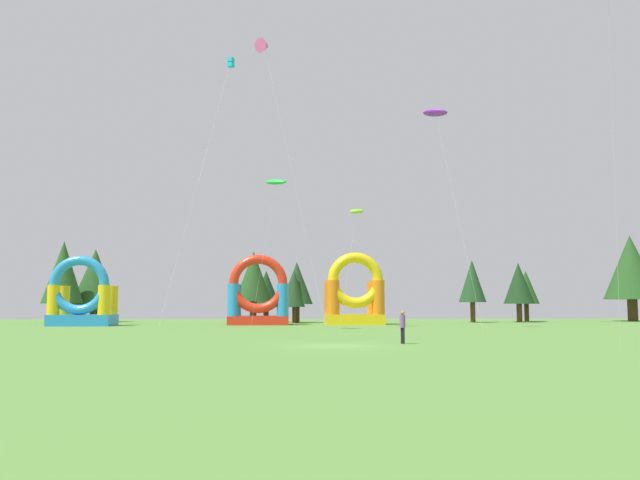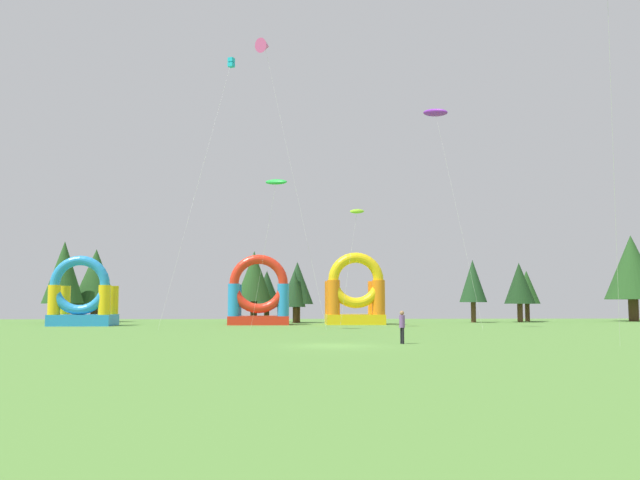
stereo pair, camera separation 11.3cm
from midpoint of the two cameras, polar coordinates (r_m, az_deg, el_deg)
The scene contains 20 objects.
ground_plane at distance 35.46m, azimuth 1.22°, elevation -9.01°, with size 120.00×120.00×0.00m, color #548438.
kite_lime_parafoil at distance 62.92m, azimuth 3.10°, elevation 2.44°, with size 2.76×2.69×11.25m.
kite_pink_delta at distance 65.37m, azimuth -4.79°, elevation 16.13°, with size 6.49×5.46×27.02m.
kite_green_parafoil at distance 56.74m, azimuth -3.83°, elevation 4.95°, with size 3.26×2.63×12.86m.
kite_purple_parafoil at distance 62.16m, azimuth 9.73°, elevation 10.62°, with size 4.26×4.39×19.94m.
kite_cyan_box at distance 73.04m, azimuth -7.69°, elevation 14.63°, with size 5.57×10.06×27.87m.
person_left_edge at distance 37.44m, azimuth 6.96°, elevation -7.13°, with size 0.41×0.41×1.81m.
inflatable_red_slide at distance 70.06m, azimuth -19.69°, elevation -4.94°, with size 6.00×4.22×6.86m.
inflatable_yellow_castle at distance 70.42m, azimuth 2.91°, elevation -4.97°, with size 6.03×4.82×7.47m.
inflatable_orange_dome at distance 69.40m, azimuth -5.31°, elevation -5.05°, with size 6.21×4.26×7.18m.
tree_row_1 at distance 81.58m, azimuth -21.07°, elevation -2.61°, with size 4.63×4.63×9.28m.
tree_row_2 at distance 84.25m, azimuth -18.66°, elevation -3.02°, with size 5.32×5.32×8.67m.
tree_row_3 at distance 76.07m, azimuth -5.73°, elevation -3.13°, with size 4.20×4.20×8.08m.
tree_row_4 at distance 80.78m, azimuth -4.65°, elevation -4.20°, with size 3.54×3.54×6.10m.
tree_row_5 at distance 75.82m, azimuth -2.25°, elevation -4.20°, with size 2.45×2.45×5.90m.
tree_row_6 at distance 77.00m, azimuth -2.03°, elevation -3.71°, with size 3.68×3.68×6.96m.
tree_row_7 at distance 80.02m, azimuth 12.80°, elevation -3.46°, with size 3.16×3.16×7.27m.
tree_row_8 at distance 82.45m, azimuth 16.52°, elevation -3.58°, with size 3.56×3.56×7.00m.
tree_row_9 at distance 86.07m, azimuth 17.10°, elevation -3.90°, with size 3.14×3.14×6.21m.
tree_row_10 at distance 91.51m, azimuth 24.92°, elevation -2.14°, with size 6.64×6.64×10.66m.
Camera 1 is at (-2.76, -35.28, 2.24)m, focal length 37.57 mm.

